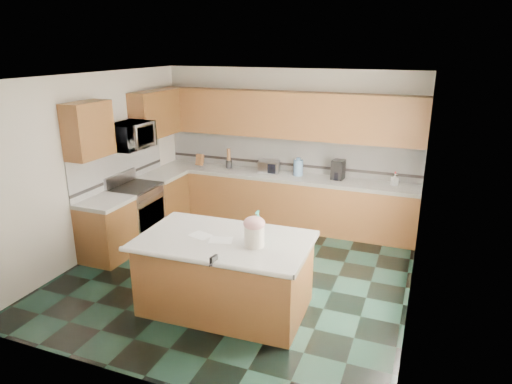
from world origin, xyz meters
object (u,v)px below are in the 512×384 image
at_px(island_top, 225,241).
at_px(soap_bottle_island, 258,227).
at_px(treat_jar, 254,236).
at_px(toaster_oven, 269,167).
at_px(island_base, 226,276).
at_px(coffee_maker, 338,170).
at_px(knife_block, 200,160).

relative_size(island_top, soap_bottle_island, 5.33).
distance_m(treat_jar, toaster_oven, 3.10).
height_order(island_base, coffee_maker, coffee_maker).
bearing_deg(toaster_oven, treat_jar, -83.30).
bearing_deg(soap_bottle_island, treat_jar, -90.85).
xyz_separation_m(treat_jar, toaster_oven, (-0.89, 2.97, -0.01)).
height_order(island_base, treat_jar, treat_jar).
bearing_deg(soap_bottle_island, island_top, -175.98).
bearing_deg(island_base, island_top, 177.99).
distance_m(island_base, toaster_oven, 2.99).
relative_size(treat_jar, soap_bottle_island, 0.63).
xyz_separation_m(knife_block, toaster_oven, (1.37, 0.00, -0.00)).
xyz_separation_m(toaster_oven, coffee_maker, (1.22, 0.03, 0.06)).
bearing_deg(toaster_oven, soap_bottle_island, -82.71).
bearing_deg(knife_block, island_base, -52.49).
relative_size(soap_bottle_island, toaster_oven, 1.04).
relative_size(soap_bottle_island, coffee_maker, 1.14).
bearing_deg(coffee_maker, soap_bottle_island, -89.54).
bearing_deg(island_top, knife_block, 120.71).
bearing_deg(island_base, toaster_oven, 97.59).
height_order(island_top, treat_jar, treat_jar).
distance_m(soap_bottle_island, toaster_oven, 2.98).
bearing_deg(island_top, toaster_oven, 97.59).
xyz_separation_m(island_base, treat_jar, (0.40, -0.07, 0.61)).
distance_m(treat_jar, soap_bottle_island, 0.14).
relative_size(knife_block, toaster_oven, 0.59).
height_order(island_base, soap_bottle_island, soap_bottle_island).
relative_size(knife_block, coffee_maker, 0.65).
bearing_deg(coffee_maker, island_base, -96.94).
height_order(island_top, toaster_oven, toaster_oven).
bearing_deg(island_top, soap_bottle_island, 4.77).
xyz_separation_m(island_top, coffee_maker, (0.73, 2.92, 0.20)).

